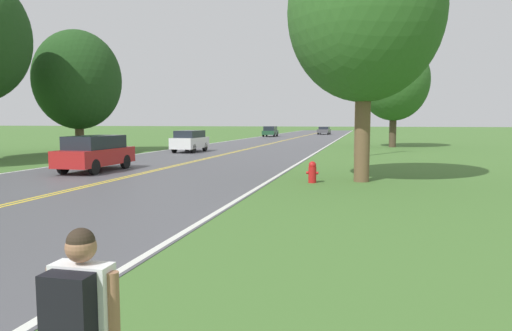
# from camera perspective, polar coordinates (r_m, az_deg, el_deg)

# --- Properties ---
(hitchhiker_person) EXTENTS (0.56, 0.40, 1.65)m
(hitchhiker_person) POSITION_cam_1_polar(r_m,az_deg,el_deg) (3.60, -21.10, -17.43)
(hitchhiker_person) COLOR #475175
(hitchhiker_person) RESTS_ON ground
(fire_hydrant) EXTENTS (0.47, 0.31, 0.84)m
(fire_hydrant) POSITION_cam_1_polar(r_m,az_deg,el_deg) (17.84, 7.06, -0.79)
(fire_hydrant) COLOR red
(fire_hydrant) RESTS_ON ground
(utility_pole_midground) EXTENTS (1.80, 0.24, 8.94)m
(utility_pole_midground) POSITION_cam_1_polar(r_m,az_deg,el_deg) (31.15, 12.52, 9.56)
(utility_pole_midground) COLOR brown
(utility_pole_midground) RESTS_ON ground
(tree_behind_sign) EXTENTS (6.25, 6.25, 9.61)m
(tree_behind_sign) POSITION_cam_1_polar(r_m,az_deg,el_deg) (43.85, 16.89, 10.06)
(tree_behind_sign) COLOR #473828
(tree_behind_sign) RESTS_ON ground
(tree_mid_treeline) EXTENTS (5.97, 5.97, 9.99)m
(tree_mid_treeline) POSITION_cam_1_polar(r_m,az_deg,el_deg) (18.89, 13.48, 18.09)
(tree_mid_treeline) COLOR brown
(tree_mid_treeline) RESTS_ON ground
(tree_right_cluster) EXTENTS (6.50, 6.50, 9.24)m
(tree_right_cluster) POSITION_cam_1_polar(r_m,az_deg,el_deg) (37.80, -21.41, 9.90)
(tree_right_cluster) COLOR brown
(tree_right_cluster) RESTS_ON ground
(car_red_van_nearest) EXTENTS (1.84, 4.48, 1.70)m
(car_red_van_nearest) POSITION_cam_1_polar(r_m,az_deg,el_deg) (23.00, -19.43, 1.56)
(car_red_van_nearest) COLOR black
(car_red_van_nearest) RESTS_ON ground
(car_white_suv_approaching) EXTENTS (1.76, 3.94, 1.66)m
(car_white_suv_approaching) POSITION_cam_1_polar(r_m,az_deg,el_deg) (35.62, -8.26, 3.10)
(car_white_suv_approaching) COLOR black
(car_white_suv_approaching) RESTS_ON ground
(car_dark_green_van_mid_near) EXTENTS (1.96, 4.08, 1.59)m
(car_dark_green_van_mid_near) POSITION_cam_1_polar(r_m,az_deg,el_deg) (70.26, 1.80, 4.32)
(car_dark_green_van_mid_near) COLOR black
(car_dark_green_van_mid_near) RESTS_ON ground
(car_dark_grey_sedan_mid_far) EXTENTS (2.09, 4.55, 1.37)m
(car_dark_grey_sedan_mid_far) POSITION_cam_1_polar(r_m,az_deg,el_deg) (82.56, 8.51, 4.37)
(car_dark_grey_sedan_mid_far) COLOR black
(car_dark_grey_sedan_mid_far) RESTS_ON ground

